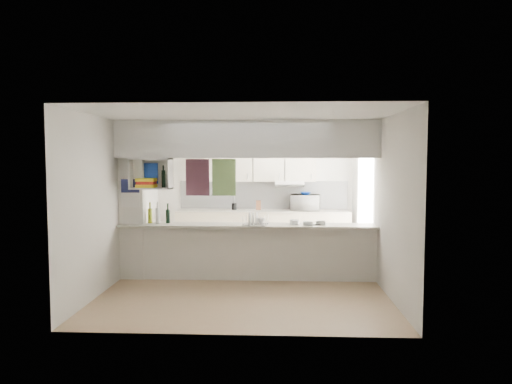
# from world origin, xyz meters

# --- Properties ---
(floor) EXTENTS (4.80, 4.80, 0.00)m
(floor) POSITION_xyz_m (0.00, 0.00, 0.00)
(floor) COLOR tan
(floor) RESTS_ON ground
(ceiling) EXTENTS (4.80, 4.80, 0.00)m
(ceiling) POSITION_xyz_m (0.00, 0.00, 2.60)
(ceiling) COLOR white
(ceiling) RESTS_ON wall_back
(wall_back) EXTENTS (4.20, 0.00, 4.20)m
(wall_back) POSITION_xyz_m (0.00, 2.40, 1.30)
(wall_back) COLOR silver
(wall_back) RESTS_ON floor
(wall_left) EXTENTS (0.00, 4.80, 4.80)m
(wall_left) POSITION_xyz_m (-2.10, 0.00, 1.30)
(wall_left) COLOR silver
(wall_left) RESTS_ON floor
(wall_right) EXTENTS (0.00, 4.80, 4.80)m
(wall_right) POSITION_xyz_m (2.10, 0.00, 1.30)
(wall_right) COLOR silver
(wall_right) RESTS_ON floor
(servery_partition) EXTENTS (4.20, 0.50, 2.60)m
(servery_partition) POSITION_xyz_m (-0.17, 0.00, 1.66)
(servery_partition) COLOR silver
(servery_partition) RESTS_ON floor
(cubby_shelf) EXTENTS (0.65, 0.35, 0.50)m
(cubby_shelf) POSITION_xyz_m (-1.57, -0.06, 1.71)
(cubby_shelf) COLOR white
(cubby_shelf) RESTS_ON bulkhead
(kitchen_run) EXTENTS (3.60, 0.63, 2.24)m
(kitchen_run) POSITION_xyz_m (0.16, 2.14, 0.83)
(kitchen_run) COLOR beige
(kitchen_run) RESTS_ON floor
(microwave) EXTENTS (0.65, 0.49, 0.33)m
(microwave) POSITION_xyz_m (1.09, 2.10, 1.08)
(microwave) COLOR white
(microwave) RESTS_ON bench_top
(bowl) EXTENTS (0.23, 0.23, 0.06)m
(bowl) POSITION_xyz_m (1.08, 2.09, 1.28)
(bowl) COLOR navy
(bowl) RESTS_ON microwave
(dish_rack) EXTENTS (0.43, 0.34, 0.22)m
(dish_rack) POSITION_xyz_m (0.14, -0.06, 1.01)
(dish_rack) COLOR silver
(dish_rack) RESTS_ON breakfast_bar
(cup) EXTENTS (0.15, 0.15, 0.10)m
(cup) POSITION_xyz_m (0.23, -0.02, 0.98)
(cup) COLOR white
(cup) RESTS_ON dish_rack
(wine_bottles) EXTENTS (0.52, 0.15, 0.36)m
(wine_bottles) POSITION_xyz_m (-1.55, 0.03, 1.05)
(wine_bottles) COLOR black
(wine_bottles) RESTS_ON breakfast_bar
(plastic_tubs) EXTENTS (0.58, 0.23, 0.07)m
(plastic_tubs) POSITION_xyz_m (0.96, -0.01, 0.95)
(plastic_tubs) COLOR silver
(plastic_tubs) RESTS_ON breakfast_bar
(utensil_jar) EXTENTS (0.10, 0.10, 0.14)m
(utensil_jar) POSITION_xyz_m (-0.41, 2.15, 0.99)
(utensil_jar) COLOR black
(utensil_jar) RESTS_ON bench_top
(knife_block) EXTENTS (0.10, 0.08, 0.20)m
(knife_block) POSITION_xyz_m (0.10, 2.18, 1.02)
(knife_block) COLOR brown
(knife_block) RESTS_ON bench_top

